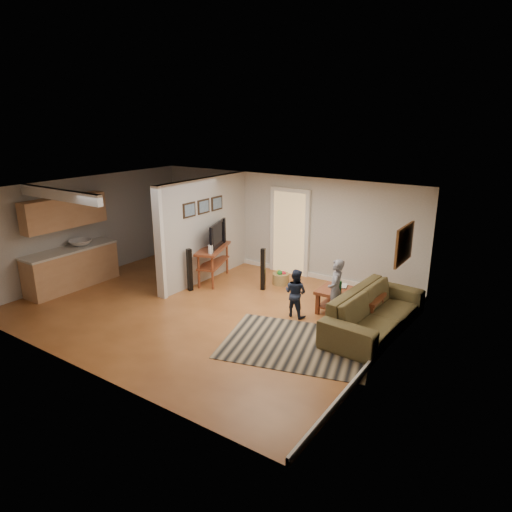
# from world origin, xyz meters

# --- Properties ---
(ground) EXTENTS (7.50, 7.50, 0.00)m
(ground) POSITION_xyz_m (0.00, 0.00, 0.00)
(ground) COLOR brown
(ground) RESTS_ON ground
(room_shell) EXTENTS (7.54, 6.02, 2.52)m
(room_shell) POSITION_xyz_m (-1.07, 0.43, 1.46)
(room_shell) COLOR #ABAAA4
(room_shell) RESTS_ON ground
(area_rug) EXTENTS (2.98, 2.50, 0.01)m
(area_rug) POSITION_xyz_m (2.37, -0.35, 0.01)
(area_rug) COLOR black
(area_rug) RESTS_ON ground
(sofa) EXTENTS (1.18, 2.67, 0.76)m
(sofa) POSITION_xyz_m (3.30, 0.98, 0.00)
(sofa) COLOR #464223
(sofa) RESTS_ON ground
(coffee_table) EXTENTS (1.29, 0.77, 0.75)m
(coffee_table) POSITION_xyz_m (2.65, 1.36, 0.39)
(coffee_table) COLOR brown
(coffee_table) RESTS_ON ground
(tv_console) EXTENTS (0.95, 1.44, 1.16)m
(tv_console) POSITION_xyz_m (-0.93, 1.41, 0.77)
(tv_console) COLOR brown
(tv_console) RESTS_ON ground
(speaker_left) EXTENTS (0.13, 0.13, 1.01)m
(speaker_left) POSITION_xyz_m (-0.97, 0.57, 0.50)
(speaker_left) COLOR black
(speaker_left) RESTS_ON ground
(speaker_right) EXTENTS (0.12, 0.12, 1.00)m
(speaker_right) POSITION_xyz_m (0.40, 1.56, 0.50)
(speaker_right) COLOR black
(speaker_right) RESTS_ON ground
(toy_basket) EXTENTS (0.40, 0.40, 0.36)m
(toy_basket) POSITION_xyz_m (0.55, 2.12, 0.15)
(toy_basket) COLOR olive
(toy_basket) RESTS_ON ground
(child) EXTENTS (0.44, 0.54, 1.26)m
(child) POSITION_xyz_m (2.48, 0.97, 0.00)
(child) COLOR slate
(child) RESTS_ON ground
(toddler) EXTENTS (0.50, 0.40, 1.00)m
(toddler) POSITION_xyz_m (1.74, 0.70, 0.00)
(toddler) COLOR #1D263D
(toddler) RESTS_ON ground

